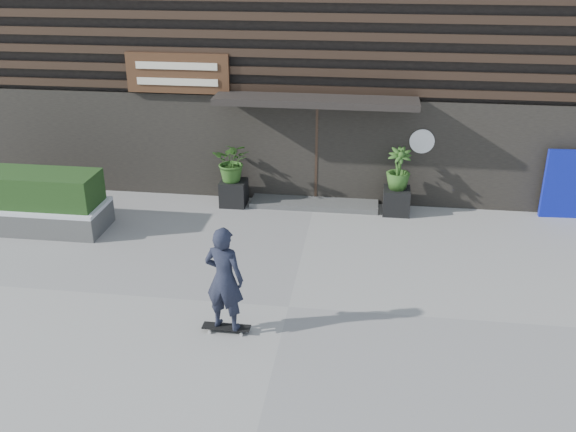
# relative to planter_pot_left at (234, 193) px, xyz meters

# --- Properties ---
(ground) EXTENTS (80.00, 80.00, 0.00)m
(ground) POSITION_rel_planter_pot_left_xyz_m (1.90, -4.40, -0.30)
(ground) COLOR gray
(ground) RESTS_ON ground
(entrance_step) EXTENTS (3.00, 0.80, 0.12)m
(entrance_step) POSITION_rel_planter_pot_left_xyz_m (1.90, 0.20, -0.24)
(entrance_step) COLOR #454643
(entrance_step) RESTS_ON ground
(planter_pot_left) EXTENTS (0.60, 0.60, 0.60)m
(planter_pot_left) POSITION_rel_planter_pot_left_xyz_m (0.00, 0.00, 0.00)
(planter_pot_left) COLOR black
(planter_pot_left) RESTS_ON ground
(bamboo_left) EXTENTS (0.86, 0.75, 0.96)m
(bamboo_left) POSITION_rel_planter_pot_left_xyz_m (0.00, 0.00, 0.78)
(bamboo_left) COLOR #2D591E
(bamboo_left) RESTS_ON planter_pot_left
(planter_pot_right) EXTENTS (0.60, 0.60, 0.60)m
(planter_pot_right) POSITION_rel_planter_pot_left_xyz_m (3.80, 0.00, 0.00)
(planter_pot_right) COLOR black
(planter_pot_right) RESTS_ON ground
(bamboo_right) EXTENTS (0.54, 0.54, 0.96)m
(bamboo_right) POSITION_rel_planter_pot_left_xyz_m (3.80, 0.00, 0.78)
(bamboo_right) COLOR #2D591E
(bamboo_right) RESTS_ON planter_pot_right
(raised_bed) EXTENTS (3.50, 1.20, 0.50)m
(raised_bed) POSITION_rel_planter_pot_left_xyz_m (-4.21, -1.87, -0.05)
(raised_bed) COLOR #464644
(raised_bed) RESTS_ON ground
(snow_layer) EXTENTS (3.50, 1.20, 0.08)m
(snow_layer) POSITION_rel_planter_pot_left_xyz_m (-4.21, -1.87, 0.24)
(snow_layer) COLOR silver
(snow_layer) RESTS_ON raised_bed
(hedge) EXTENTS (3.30, 1.00, 0.70)m
(hedge) POSITION_rel_planter_pot_left_xyz_m (-4.21, -1.87, 0.63)
(hedge) COLOR #1A3814
(hedge) RESTS_ON snow_layer
(building) EXTENTS (18.00, 11.00, 8.00)m
(building) POSITION_rel_planter_pot_left_xyz_m (1.90, 5.56, 3.69)
(building) COLOR black
(building) RESTS_ON ground
(skateboarder) EXTENTS (0.78, 0.54, 1.84)m
(skateboarder) POSITION_rel_planter_pot_left_xyz_m (1.01, -5.28, 0.66)
(skateboarder) COLOR black
(skateboarder) RESTS_ON ground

